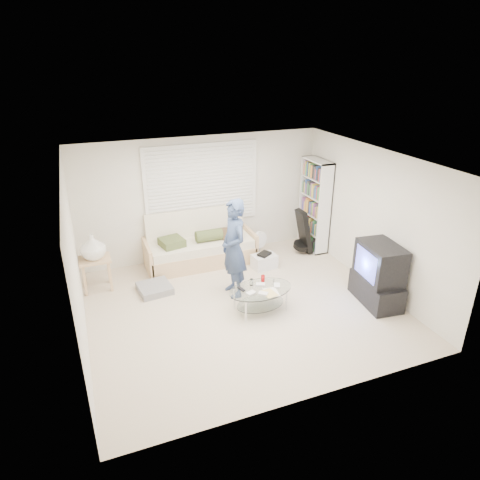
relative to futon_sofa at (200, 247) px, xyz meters
name	(u,v)px	position (x,y,z in m)	size (l,w,h in m)	color
ground	(242,307)	(0.19, -1.88, -0.35)	(5.00, 5.00, 0.00)	#C6B29A
room_shell	(232,207)	(0.19, -1.40, 1.28)	(5.02, 4.52, 2.51)	silver
window_blinds	(202,184)	(0.19, 0.32, 1.20)	(2.32, 0.08, 1.62)	silver
futon_sofa	(200,247)	(0.00, 0.00, 0.00)	(2.19, 0.88, 1.07)	tan
grey_floor_pillow	(155,288)	(-1.10, -0.83, -0.29)	(0.56, 0.56, 0.13)	slate
side_table	(93,249)	(-2.03, -0.37, 0.45)	(0.54, 0.44, 1.08)	tan
bookshelf	(315,205)	(2.51, -0.17, 0.63)	(0.31, 0.82, 1.96)	white
guitar_case	(303,235)	(2.17, -0.36, 0.08)	(0.37, 0.36, 0.96)	black
floor_fan	(260,242)	(1.24, -0.19, -0.01)	(0.36, 0.24, 0.58)	white
storage_bin	(264,261)	(1.12, -0.69, -0.20)	(0.50, 0.37, 0.32)	white
tv_unit	(378,275)	(2.38, -2.55, 0.17)	(0.64, 1.04, 1.07)	black
coffee_table	(261,293)	(0.43, -2.07, -0.02)	(1.14, 0.77, 0.52)	silver
standing_person	(234,249)	(0.21, -1.41, 0.53)	(0.64, 0.42, 1.76)	navy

